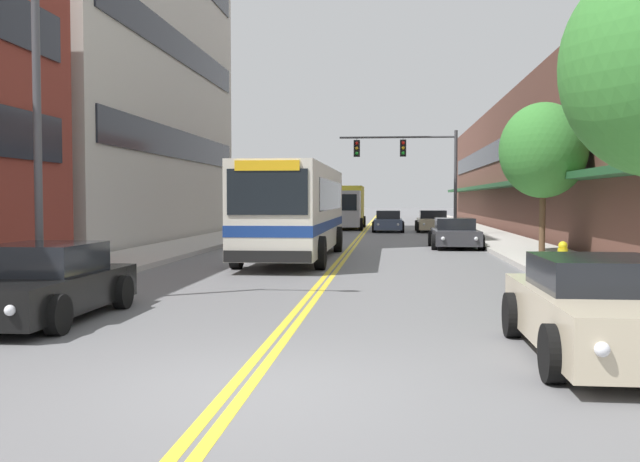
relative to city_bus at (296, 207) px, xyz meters
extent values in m
plane|color=slate|center=(1.66, 19.83, -1.81)|extent=(240.00, 240.00, 0.00)
cube|color=#B2ADA5|center=(-5.33, 19.83, -1.72)|extent=(2.98, 106.00, 0.17)
cube|color=#B2ADA5|center=(8.65, 19.83, -1.72)|extent=(2.98, 106.00, 0.17)
cube|color=yellow|center=(1.56, 19.83, -1.80)|extent=(0.14, 106.00, 0.01)
cube|color=yellow|center=(1.76, 19.83, -1.80)|extent=(0.14, 106.00, 0.01)
cube|color=black|center=(-7.03, 9.81, 2.97)|extent=(0.08, 20.74, 1.40)
cube|color=black|center=(-7.03, 9.81, 7.75)|extent=(0.08, 20.74, 1.40)
cube|color=brown|center=(14.39, 19.83, 2.46)|extent=(8.00, 68.00, 8.53)
cube|color=#1E4C28|center=(9.84, 19.83, 1.09)|extent=(1.10, 61.20, 0.24)
cube|color=black|center=(10.35, 19.83, 3.48)|extent=(0.08, 61.20, 1.40)
cube|color=silver|center=(0.00, -0.10, -0.03)|extent=(2.47, 11.56, 2.85)
cube|color=navy|center=(0.00, -0.10, -0.60)|extent=(2.49, 11.58, 0.32)
cube|color=black|center=(0.00, 0.48, 0.42)|extent=(2.50, 9.01, 1.03)
cube|color=black|center=(0.00, -5.90, 0.48)|extent=(2.22, 0.04, 1.25)
cube|color=yellow|center=(0.00, -5.91, 1.19)|extent=(1.78, 0.06, 0.28)
cube|color=black|center=(0.00, -5.92, -1.28)|extent=(2.42, 0.08, 0.32)
cylinder|color=black|center=(-1.26, -4.03, -1.31)|extent=(0.30, 1.00, 1.00)
cylinder|color=black|center=(1.26, -4.03, -1.31)|extent=(0.30, 1.00, 1.00)
cylinder|color=black|center=(-1.26, 3.08, -1.31)|extent=(0.30, 1.00, 1.00)
cylinder|color=black|center=(1.26, 3.08, -1.31)|extent=(0.30, 1.00, 1.00)
cube|color=black|center=(-2.69, -13.21, -1.32)|extent=(1.83, 4.31, 0.62)
cube|color=black|center=(-2.69, -13.04, -0.75)|extent=(1.57, 1.90, 0.52)
cylinder|color=black|center=(-1.76, -14.54, -1.49)|extent=(0.22, 0.64, 0.64)
cylinder|color=black|center=(-3.63, -11.87, -1.49)|extent=(0.22, 0.64, 0.64)
cylinder|color=black|center=(-1.76, -11.87, -1.49)|extent=(0.22, 0.64, 0.64)
sphere|color=silver|center=(-2.05, -15.38, -1.29)|extent=(0.16, 0.16, 0.16)
cube|color=red|center=(-3.35, -11.04, -1.29)|extent=(0.18, 0.04, 0.10)
cube|color=red|center=(-2.04, -11.04, -1.29)|extent=(0.18, 0.04, 0.10)
cube|color=white|center=(-2.62, 16.22, -1.27)|extent=(1.72, 4.52, 0.72)
cube|color=black|center=(-2.62, 16.40, -0.67)|extent=(1.48, 1.99, 0.47)
cylinder|color=black|center=(-3.50, 14.82, -1.48)|extent=(0.22, 0.66, 0.66)
cylinder|color=black|center=(-1.74, 14.82, -1.48)|extent=(0.22, 0.66, 0.66)
cylinder|color=black|center=(-3.50, 17.62, -1.48)|extent=(0.22, 0.66, 0.66)
cylinder|color=black|center=(-1.74, 17.62, -1.48)|extent=(0.22, 0.66, 0.66)
sphere|color=silver|center=(-3.22, 13.94, -1.23)|extent=(0.16, 0.16, 0.16)
sphere|color=silver|center=(-2.02, 13.94, -1.23)|extent=(0.16, 0.16, 0.16)
cube|color=red|center=(-3.24, 18.49, -1.23)|extent=(0.18, 0.04, 0.10)
cube|color=red|center=(-2.00, 18.49, -1.23)|extent=(0.18, 0.04, 0.10)
cube|color=beige|center=(6.10, -15.34, -1.27)|extent=(1.82, 4.37, 0.70)
cube|color=black|center=(6.10, -15.16, -0.70)|extent=(1.56, 1.92, 0.44)
cylinder|color=black|center=(5.17, -16.69, -1.47)|extent=(0.22, 0.68, 0.68)
cylinder|color=black|center=(5.17, -13.98, -1.47)|extent=(0.22, 0.68, 0.68)
cylinder|color=black|center=(7.03, -13.98, -1.47)|extent=(0.22, 0.68, 0.68)
sphere|color=silver|center=(5.46, -17.54, -1.24)|extent=(0.16, 0.16, 0.16)
cube|color=red|center=(5.45, -13.14, -1.24)|extent=(0.18, 0.04, 0.10)
cube|color=red|center=(6.75, -13.14, -1.24)|extent=(0.18, 0.04, 0.10)
cube|color=#BCAD89|center=(6.02, 20.97, -1.29)|extent=(1.90, 4.55, 0.66)
cube|color=black|center=(6.02, 21.15, -0.70)|extent=(1.63, 2.00, 0.52)
cylinder|color=black|center=(5.05, 19.56, -1.46)|extent=(0.22, 0.69, 0.69)
cylinder|color=black|center=(7.00, 19.56, -1.46)|extent=(0.22, 0.69, 0.69)
cylinder|color=black|center=(5.05, 22.38, -1.46)|extent=(0.22, 0.69, 0.69)
cylinder|color=black|center=(7.00, 22.38, -1.46)|extent=(0.22, 0.69, 0.69)
sphere|color=silver|center=(5.36, 18.68, -1.25)|extent=(0.16, 0.16, 0.16)
sphere|color=silver|center=(6.69, 18.68, -1.25)|extent=(0.16, 0.16, 0.16)
cube|color=red|center=(5.34, 23.25, -1.25)|extent=(0.18, 0.04, 0.10)
cube|color=red|center=(6.71, 23.25, -1.25)|extent=(0.18, 0.04, 0.10)
cube|color=#38383D|center=(6.07, 5.80, -1.33)|extent=(1.86, 4.04, 0.60)
cube|color=black|center=(6.07, 5.97, -0.78)|extent=(1.60, 1.78, 0.49)
cylinder|color=black|center=(5.12, 4.55, -1.48)|extent=(0.22, 0.65, 0.65)
cylinder|color=black|center=(7.02, 4.55, -1.48)|extent=(0.22, 0.65, 0.65)
cylinder|color=black|center=(5.12, 7.06, -1.48)|extent=(0.22, 0.65, 0.65)
cylinder|color=black|center=(7.02, 7.06, -1.48)|extent=(0.22, 0.65, 0.65)
sphere|color=silver|center=(5.42, 3.77, -1.30)|extent=(0.16, 0.16, 0.16)
sphere|color=silver|center=(6.72, 3.77, -1.30)|extent=(0.16, 0.16, 0.16)
cube|color=red|center=(5.40, 7.83, -1.30)|extent=(0.18, 0.04, 0.10)
cube|color=red|center=(6.74, 7.83, -1.30)|extent=(0.18, 0.04, 0.10)
cube|color=#475675|center=(3.19, 20.66, -1.31)|extent=(1.73, 4.12, 0.63)
cube|color=black|center=(3.19, 20.83, -0.72)|extent=(1.49, 1.81, 0.53)
cylinder|color=black|center=(2.30, 19.39, -1.47)|extent=(0.22, 0.67, 0.67)
cylinder|color=black|center=(4.07, 19.39, -1.47)|extent=(0.22, 0.67, 0.67)
cylinder|color=black|center=(2.30, 21.94, -1.47)|extent=(0.22, 0.67, 0.67)
cylinder|color=black|center=(4.07, 21.94, -1.47)|extent=(0.22, 0.67, 0.67)
sphere|color=silver|center=(2.58, 18.58, -1.27)|extent=(0.16, 0.16, 0.16)
sphere|color=silver|center=(3.79, 18.58, -1.27)|extent=(0.16, 0.16, 0.16)
cube|color=red|center=(2.56, 22.73, -1.27)|extent=(0.18, 0.04, 0.10)
cube|color=red|center=(3.81, 22.73, -1.27)|extent=(0.18, 0.04, 0.10)
cube|color=#B7B7BC|center=(0.12, 22.10, -0.36)|extent=(2.44, 2.19, 2.39)
cube|color=black|center=(0.12, 20.99, 0.07)|extent=(2.08, 0.04, 1.05)
cube|color=yellow|center=(0.12, 25.74, -0.18)|extent=(2.49, 5.10, 2.74)
cylinder|color=black|center=(-1.13, 22.10, -1.39)|extent=(0.28, 0.84, 0.84)
cylinder|color=black|center=(1.38, 22.10, -1.39)|extent=(0.28, 0.84, 0.84)
cylinder|color=black|center=(-1.13, 27.27, -1.39)|extent=(0.28, 0.84, 0.84)
cylinder|color=black|center=(1.38, 27.27, -1.39)|extent=(0.28, 0.84, 0.84)
cylinder|color=#47474C|center=(6.86, 14.57, 1.11)|extent=(0.18, 0.18, 5.83)
cylinder|color=#47474C|center=(3.68, 14.57, 3.68)|extent=(6.36, 0.11, 0.11)
cube|color=black|center=(4.00, 14.57, 3.08)|extent=(0.34, 0.26, 0.92)
sphere|color=red|center=(4.00, 14.41, 3.35)|extent=(0.18, 0.18, 0.18)
sphere|color=yellow|center=(4.00, 14.41, 3.08)|extent=(0.18, 0.18, 0.18)
sphere|color=green|center=(4.00, 14.41, 2.80)|extent=(0.18, 0.18, 0.18)
cylinder|color=black|center=(4.00, 14.57, 3.61)|extent=(0.02, 0.02, 0.14)
cube|color=black|center=(1.46, 14.57, 3.08)|extent=(0.34, 0.26, 0.92)
sphere|color=red|center=(1.46, 14.41, 3.35)|extent=(0.18, 0.18, 0.18)
sphere|color=yellow|center=(1.46, 14.41, 3.08)|extent=(0.18, 0.18, 0.18)
sphere|color=green|center=(1.46, 14.41, 2.80)|extent=(0.18, 0.18, 0.18)
cylinder|color=black|center=(1.46, 14.57, 3.61)|extent=(0.02, 0.02, 0.14)
cylinder|color=#47474C|center=(-3.64, -11.41, 1.87)|extent=(0.16, 0.16, 7.35)
cylinder|color=brown|center=(8.77, 1.38, -0.47)|extent=(0.22, 0.22, 2.35)
ellipsoid|color=#387F33|center=(8.77, 1.38, 2.03)|extent=(3.12, 3.12, 3.43)
cylinder|color=yellow|center=(7.61, -6.71, -1.29)|extent=(0.25, 0.25, 0.70)
sphere|color=yellow|center=(7.61, -6.71, -0.88)|extent=(0.23, 0.23, 0.23)
cylinder|color=yellow|center=(7.45, -6.71, -1.21)|extent=(0.08, 0.11, 0.11)
camera|label=1|loc=(3.32, -24.94, 0.29)|focal=40.00mm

